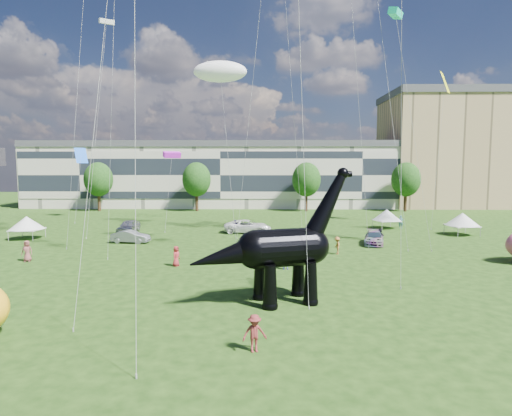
{
  "coord_description": "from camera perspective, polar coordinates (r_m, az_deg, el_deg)",
  "views": [
    {
      "loc": [
        -0.03,
        -24.79,
        8.22
      ],
      "look_at": [
        -0.5,
        8.0,
        5.0
      ],
      "focal_mm": 30.0,
      "sensor_mm": 36.0,
      "label": 1
    }
  ],
  "objects": [
    {
      "name": "visitors",
      "position": [
        39.34,
        -4.55,
        -5.22
      ],
      "size": [
        49.85,
        38.92,
        1.83
      ],
      "color": "#463271",
      "rests_on": "ground"
    },
    {
      "name": "tree_far_left",
      "position": [
        83.39,
        -20.28,
        3.94
      ],
      "size": [
        5.2,
        5.2,
        9.44
      ],
      "color": "#382314",
      "rests_on": "ground"
    },
    {
      "name": "tree_mid_right",
      "position": [
        78.23,
        6.74,
        4.16
      ],
      "size": [
        5.2,
        5.2,
        9.44
      ],
      "color": "#382314",
      "rests_on": "ground"
    },
    {
      "name": "car_silver",
      "position": [
        55.14,
        -16.64,
        -2.37
      ],
      "size": [
        2.04,
        4.72,
        1.59
      ],
      "primitive_type": "imported",
      "rotation": [
        0.0,
        0.0,
        -0.04
      ],
      "color": "#B2B1B6",
      "rests_on": "ground"
    },
    {
      "name": "gazebo_far",
      "position": [
        56.68,
        25.8,
        -1.37
      ],
      "size": [
        4.37,
        4.37,
        2.68
      ],
      "rotation": [
        0.0,
        0.0,
        0.15
      ],
      "color": "silver",
      "rests_on": "ground"
    },
    {
      "name": "tree_far_right",
      "position": [
        82.05,
        19.37,
        3.95
      ],
      "size": [
        5.2,
        5.2,
        9.44
      ],
      "color": "#382314",
      "rests_on": "ground"
    },
    {
      "name": "car_grey",
      "position": [
        47.87,
        -16.38,
        -3.69
      ],
      "size": [
        4.21,
        1.85,
        1.35
      ],
      "primitive_type": "imported",
      "rotation": [
        0.0,
        0.0,
        1.46
      ],
      "color": "slate",
      "rests_on": "ground"
    },
    {
      "name": "car_white",
      "position": [
        52.78,
        -1.11,
        -2.47
      ],
      "size": [
        5.91,
        2.93,
        1.61
      ],
      "primitive_type": "imported",
      "rotation": [
        0.0,
        0.0,
        1.53
      ],
      "color": "white",
      "rests_on": "ground"
    },
    {
      "name": "dinosaur_sculpture",
      "position": [
        25.74,
        2.96,
        -5.67
      ],
      "size": [
        10.23,
        4.68,
        8.45
      ],
      "rotation": [
        0.0,
        0.0,
        0.32
      ],
      "color": "black",
      "rests_on": "ground"
    },
    {
      "name": "gazebo_left",
      "position": [
        54.76,
        -28.25,
        -1.78
      ],
      "size": [
        3.74,
        3.74,
        2.59
      ],
      "rotation": [
        0.0,
        0.0,
        -0.01
      ],
      "color": "silver",
      "rests_on": "ground"
    },
    {
      "name": "gazebo_near",
      "position": [
        59.06,
        17.02,
        -0.9
      ],
      "size": [
        4.31,
        4.31,
        2.52
      ],
      "rotation": [
        0.0,
        0.0,
        0.21
      ],
      "color": "white",
      "rests_on": "ground"
    },
    {
      "name": "car_dark",
      "position": [
        46.82,
        15.45,
        -3.86
      ],
      "size": [
        3.08,
        5.07,
        1.37
      ],
      "primitive_type": "imported",
      "rotation": [
        0.0,
        0.0,
        -0.26
      ],
      "color": "#595960",
      "rests_on": "ground"
    },
    {
      "name": "terrace_row",
      "position": [
        87.18,
        -4.43,
        4.14
      ],
      "size": [
        78.0,
        11.0,
        12.0
      ],
      "primitive_type": "cube",
      "color": "beige",
      "rests_on": "ground"
    },
    {
      "name": "tree_mid_left",
      "position": [
        78.73,
        -7.94,
        4.15
      ],
      "size": [
        5.2,
        5.2,
        9.44
      ],
      "color": "#382314",
      "rests_on": "ground"
    },
    {
      "name": "ground",
      "position": [
        26.12,
        0.87,
        -12.74
      ],
      "size": [
        220.0,
        220.0,
        0.0
      ],
      "primitive_type": "plane",
      "color": "#16330C",
      "rests_on": "ground"
    },
    {
      "name": "kites",
      "position": [
        49.81,
        2.65,
        24.05
      ],
      "size": [
        60.93,
        46.98,
        28.16
      ],
      "color": "red",
      "rests_on": "ground"
    },
    {
      "name": "apartment_block",
      "position": [
        98.35,
        25.03,
        6.71
      ],
      "size": [
        28.0,
        18.0,
        22.0
      ],
      "primitive_type": "cube",
      "color": "tan",
      "rests_on": "ground"
    }
  ]
}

